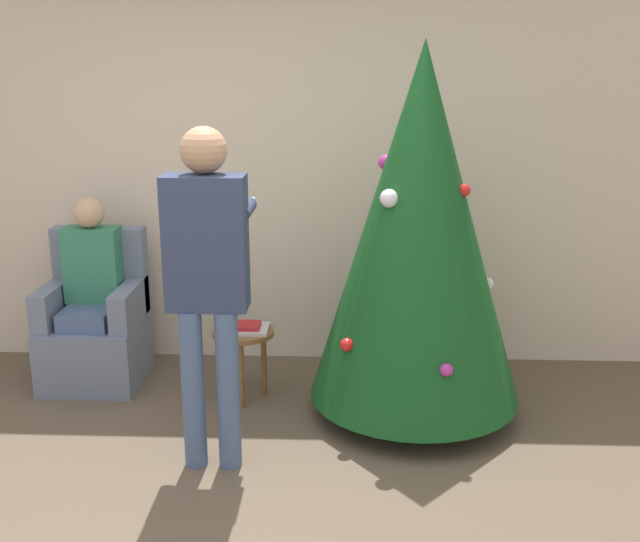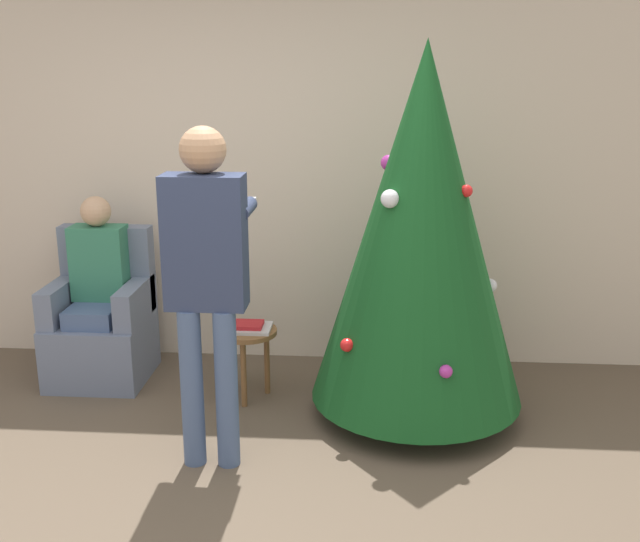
{
  "view_description": "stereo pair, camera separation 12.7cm",
  "coord_description": "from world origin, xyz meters",
  "views": [
    {
      "loc": [
        0.72,
        -2.92,
        2.09
      ],
      "look_at": [
        0.56,
        0.99,
        1.0
      ],
      "focal_mm": 42.0,
      "sensor_mm": 36.0,
      "label": 1
    },
    {
      "loc": [
        0.84,
        -2.92,
        2.09
      ],
      "look_at": [
        0.56,
        0.99,
        1.0
      ],
      "focal_mm": 42.0,
      "sensor_mm": 36.0,
      "label": 2
    }
  ],
  "objects": [
    {
      "name": "ground_plane",
      "position": [
        0.0,
        0.0,
        0.0
      ],
      "size": [
        14.0,
        14.0,
        0.0
      ],
      "primitive_type": "plane",
      "color": "brown"
    },
    {
      "name": "laptop",
      "position": [
        0.06,
        1.48,
        0.47
      ],
      "size": [
        0.32,
        0.23,
        0.02
      ],
      "color": "silver",
      "rests_on": "side_stool"
    },
    {
      "name": "side_stool",
      "position": [
        0.06,
        1.48,
        0.38
      ],
      "size": [
        0.39,
        0.39,
        0.46
      ],
      "color": "brown",
      "rests_on": "ground_plane"
    },
    {
      "name": "book",
      "position": [
        0.06,
        1.48,
        0.49
      ],
      "size": [
        0.21,
        0.16,
        0.02
      ],
      "color": "#B21E23",
      "rests_on": "laptop"
    },
    {
      "name": "wall_back",
      "position": [
        0.0,
        2.23,
        1.35
      ],
      "size": [
        8.0,
        0.06,
        2.7
      ],
      "color": "beige",
      "rests_on": "ground_plane"
    },
    {
      "name": "armchair",
      "position": [
        -0.98,
        1.76,
        0.36
      ],
      "size": [
        0.63,
        0.62,
        1.01
      ],
      "color": "slate",
      "rests_on": "ground_plane"
    },
    {
      "name": "christmas_tree",
      "position": [
        1.12,
        1.32,
        1.17
      ],
      "size": [
        1.27,
        1.27,
        2.22
      ],
      "color": "brown",
      "rests_on": "ground_plane"
    },
    {
      "name": "person_standing",
      "position": [
        0.0,
        0.71,
        1.08
      ],
      "size": [
        0.43,
        0.57,
        1.79
      ],
      "color": "#475B84",
      "rests_on": "ground_plane"
    },
    {
      "name": "person_seated",
      "position": [
        -0.98,
        1.73,
        0.68
      ],
      "size": [
        0.36,
        0.46,
        1.24
      ],
      "color": "#475B84",
      "rests_on": "ground_plane"
    }
  ]
}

